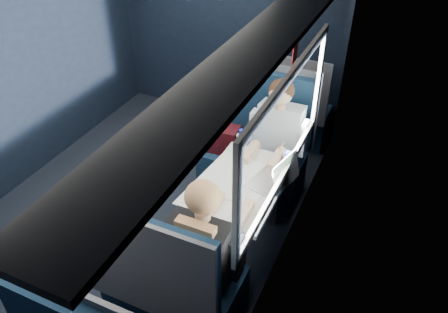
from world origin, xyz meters
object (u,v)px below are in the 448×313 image
at_px(table, 239,189).
at_px(seat_row_front, 284,110).
at_px(man, 275,141).
at_px(cup, 287,157).
at_px(laptop, 277,177).
at_px(seat_bay_far, 167,282).
at_px(bottle_small, 286,163).
at_px(woman, 208,246).
at_px(seat_bay_near, 253,151).

relative_size(table, seat_row_front, 0.86).
bearing_deg(table, man, 84.48).
bearing_deg(table, cup, 57.10).
relative_size(laptop, cup, 3.99).
bearing_deg(man, seat_bay_far, -99.03).
height_order(table, bottle_small, bottle_small).
relative_size(woman, laptop, 3.31).
relative_size(seat_bay_far, laptop, 3.16).
bearing_deg(woman, man, 90.00).
height_order(seat_row_front, cup, seat_row_front).
relative_size(table, bottle_small, 4.78).
height_order(bottle_small, cup, bottle_small).
bearing_deg(man, seat_row_front, 102.83).
relative_size(seat_row_front, man, 0.88).
xyz_separation_m(man, bottle_small, (0.23, -0.43, 0.11)).
height_order(seat_bay_near, laptop, seat_bay_near).
distance_m(seat_row_front, bottle_small, 1.65).
bearing_deg(woman, laptop, 74.94).
height_order(seat_row_front, woman, woman).
bearing_deg(laptop, woman, -105.06).
bearing_deg(seat_row_front, man, -77.17).
height_order(table, cup, cup).
height_order(seat_bay_far, man, man).
bearing_deg(seat_row_front, seat_bay_far, -90.00).
bearing_deg(seat_bay_far, seat_bay_near, 90.62).
xyz_separation_m(man, woman, (0.00, -1.41, 0.01)).
relative_size(table, seat_bay_near, 0.79).
relative_size(seat_bay_far, seat_row_front, 1.09).
distance_m(woman, laptop, 0.83).
relative_size(seat_bay_far, cup, 12.59).
distance_m(table, bottle_small, 0.44).
bearing_deg(laptop, seat_row_front, 105.26).
distance_m(seat_bay_far, cup, 1.41).
distance_m(woman, bottle_small, 1.01).
distance_m(seat_bay_far, seat_row_front, 2.67).
relative_size(seat_row_front, laptop, 2.91).
height_order(laptop, cup, laptop).
height_order(seat_bay_near, man, man).
height_order(man, bottle_small, man).
relative_size(man, cup, 13.21).
relative_size(seat_row_front, woman, 0.88).
relative_size(laptop, bottle_small, 1.91).
relative_size(man, bottle_small, 6.31).
bearing_deg(seat_bay_near, bottle_small, -49.94).
height_order(woman, laptop, woman).
relative_size(table, seat_bay_far, 0.79).
bearing_deg(woman, seat_row_front, 95.70).
bearing_deg(man, seat_bay_near, 148.29).
xyz_separation_m(table, seat_bay_far, (-0.18, -0.87, -0.25)).
relative_size(man, woman, 1.00).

